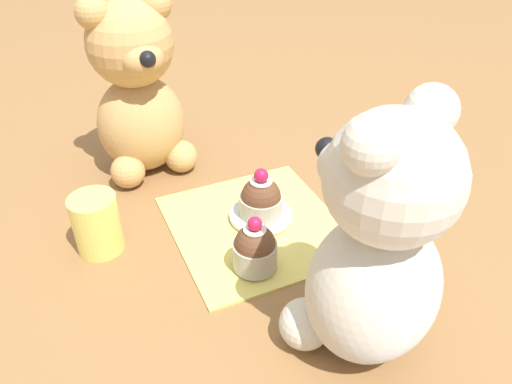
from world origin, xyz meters
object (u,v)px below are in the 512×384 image
(cupcake_near_tan_bear, at_px, (261,199))
(cupcake_near_cream_bear, at_px, (255,248))
(saucer_plate, at_px, (261,215))
(juice_glass, at_px, (97,224))
(teddy_bear_tan, at_px, (138,91))
(teddy_bear_cream, at_px, (376,247))

(cupcake_near_tan_bear, bearing_deg, cupcake_near_cream_bear, 61.11)
(saucer_plate, bearing_deg, juice_glass, -8.71)
(cupcake_near_tan_bear, bearing_deg, teddy_bear_tan, -61.83)
(teddy_bear_tan, height_order, cupcake_near_tan_bear, teddy_bear_tan)
(cupcake_near_tan_bear, relative_size, juice_glass, 0.92)
(teddy_bear_cream, relative_size, saucer_plate, 3.17)
(cupcake_near_cream_bear, bearing_deg, teddy_bear_tan, -78.05)
(cupcake_near_cream_bear, xyz_separation_m, juice_glass, (0.16, -0.11, 0.01))
(teddy_bear_tan, bearing_deg, saucer_plate, -68.09)
(cupcake_near_cream_bear, height_order, cupcake_near_tan_bear, cupcake_near_tan_bear)
(teddy_bear_cream, bearing_deg, saucer_plate, -107.08)
(teddy_bear_tan, distance_m, saucer_plate, 0.25)
(teddy_bear_cream, bearing_deg, cupcake_near_tan_bear, -107.08)
(saucer_plate, height_order, juice_glass, juice_glass)
(teddy_bear_cream, relative_size, juice_glass, 3.52)
(teddy_bear_tan, xyz_separation_m, cupcake_near_tan_bear, (-0.10, 0.19, -0.09))
(teddy_bear_tan, height_order, cupcake_near_cream_bear, teddy_bear_tan)
(teddy_bear_tan, bearing_deg, juice_glass, -127.81)
(teddy_bear_cream, bearing_deg, teddy_bear_tan, -94.36)
(teddy_bear_cream, xyz_separation_m, saucer_plate, (0.01, -0.22, -0.11))
(teddy_bear_cream, relative_size, cupcake_near_cream_bear, 3.73)
(teddy_bear_cream, xyz_separation_m, cupcake_near_tan_bear, (0.01, -0.22, -0.09))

